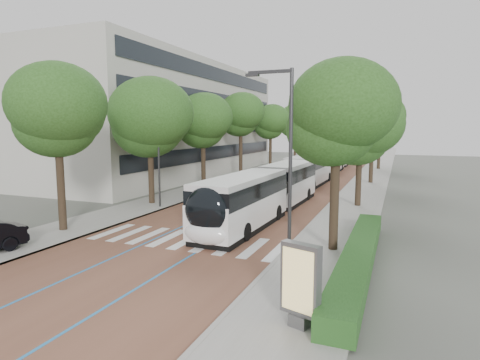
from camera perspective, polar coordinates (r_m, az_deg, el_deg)
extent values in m
plane|color=#51544C|center=(21.14, -9.22, -9.14)|extent=(160.00, 160.00, 0.00)
cube|color=brown|center=(58.59, 11.33, 1.41)|extent=(11.00, 140.00, 0.02)
cube|color=gray|center=(60.39, 4.32, 1.75)|extent=(4.00, 140.00, 0.12)
cube|color=gray|center=(57.71, 18.67, 1.12)|extent=(4.00, 140.00, 0.12)
cube|color=gray|center=(59.85, 6.05, 1.68)|extent=(0.20, 140.00, 0.14)
cube|color=gray|center=(57.85, 16.79, 1.21)|extent=(0.20, 140.00, 0.14)
cube|color=silver|center=(24.63, -17.69, -6.96)|extent=(0.55, 3.60, 0.01)
cube|color=silver|center=(23.87, -15.36, -7.32)|extent=(0.55, 3.60, 0.01)
cube|color=silver|center=(23.15, -12.86, -7.70)|extent=(0.55, 3.60, 0.01)
cube|color=silver|center=(22.49, -10.21, -8.09)|extent=(0.55, 3.60, 0.01)
cube|color=silver|center=(21.87, -7.40, -8.47)|extent=(0.55, 3.60, 0.01)
cube|color=silver|center=(21.31, -4.43, -8.86)|extent=(0.55, 3.60, 0.01)
cube|color=silver|center=(20.80, -1.30, -9.24)|extent=(0.55, 3.60, 0.01)
cube|color=silver|center=(20.37, 1.98, -9.62)|extent=(0.55, 3.60, 0.01)
cube|color=silver|center=(20.00, 5.41, -9.97)|extent=(0.55, 3.60, 0.01)
cube|color=#2371B0|center=(58.90, 9.80, 1.49)|extent=(0.12, 126.00, 0.01)
cube|color=#2371B0|center=(58.33, 12.87, 1.35)|extent=(0.12, 126.00, 0.01)
cube|color=#9D9C92|center=(54.38, -11.86, 8.32)|extent=(18.00, 40.00, 14.00)
cube|color=black|center=(50.04, -3.05, 3.97)|extent=(0.12, 38.00, 1.60)
cube|color=black|center=(49.95, -3.07, 7.64)|extent=(0.12, 38.00, 1.60)
cube|color=black|center=(50.07, -3.10, 11.30)|extent=(0.12, 38.00, 1.60)
cube|color=black|center=(50.36, -3.12, 14.71)|extent=(0.12, 38.00, 1.60)
cube|color=#184116|center=(18.23, 16.54, -10.36)|extent=(1.20, 14.00, 0.80)
cylinder|color=#2E2E31|center=(14.92, 7.14, 0.17)|extent=(0.14, 0.14, 8.00)
cube|color=#2E2E31|center=(15.17, 4.36, 15.10)|extent=(1.70, 0.12, 0.12)
cube|color=#2E2E31|center=(15.38, 1.78, 14.71)|extent=(0.50, 0.20, 0.10)
cylinder|color=#2E2E31|center=(39.55, 16.41, 4.40)|extent=(0.14, 0.14, 8.00)
cube|color=#2E2E31|center=(39.64, 15.45, 10.08)|extent=(1.70, 0.12, 0.12)
cube|color=#2E2E31|center=(39.72, 14.42, 9.99)|extent=(0.50, 0.20, 0.10)
cylinder|color=#2E2E31|center=(30.36, -11.50, 3.73)|extent=(0.14, 0.14, 8.00)
cylinder|color=black|center=(25.27, -24.09, -1.43)|extent=(0.44, 0.44, 4.78)
ellipsoid|color=#204315|center=(25.02, -24.62, 8.46)|extent=(5.38, 5.38, 4.57)
cylinder|color=black|center=(32.12, -12.53, 0.66)|extent=(0.44, 0.44, 4.63)
ellipsoid|color=#204315|center=(31.92, -12.74, 8.18)|extent=(6.47, 6.47, 5.50)
cylinder|color=black|center=(39.84, -5.22, 2.05)|extent=(0.44, 0.44, 4.58)
ellipsoid|color=#204315|center=(39.67, -5.30, 8.05)|extent=(5.49, 5.49, 4.67)
cylinder|color=black|center=(48.90, 0.10, 3.45)|extent=(0.44, 0.44, 5.23)
ellipsoid|color=#204315|center=(48.80, 0.10, 9.03)|extent=(5.35, 5.35, 4.55)
cylinder|color=black|center=(60.21, 4.34, 3.94)|extent=(0.44, 0.44, 4.74)
ellipsoid|color=#204315|center=(60.10, 4.38, 8.05)|extent=(5.19, 5.19, 4.41)
cylinder|color=black|center=(74.62, 7.81, 4.66)|extent=(0.44, 0.44, 5.02)
ellipsoid|color=#204315|center=(74.55, 7.88, 8.17)|extent=(6.47, 6.47, 5.50)
cylinder|color=black|center=(19.88, 13.25, -3.50)|extent=(0.44, 0.44, 4.58)
ellipsoid|color=#204315|center=(19.54, 13.61, 8.58)|extent=(5.04, 5.04, 4.28)
cylinder|color=black|center=(31.71, 16.50, -0.07)|extent=(0.44, 0.44, 4.06)
ellipsoid|color=#204315|center=(31.46, 16.74, 6.60)|extent=(5.71, 5.71, 4.85)
cylinder|color=black|center=(45.56, 18.18, 2.47)|extent=(0.44, 0.44, 4.73)
ellipsoid|color=#204315|center=(45.42, 18.40, 7.88)|extent=(5.97, 5.97, 5.07)
cylinder|color=black|center=(61.52, 19.14, 3.32)|extent=(0.44, 0.44, 4.08)
ellipsoid|color=#204315|center=(61.40, 19.29, 6.77)|extent=(5.83, 5.83, 4.96)
cylinder|color=black|center=(28.43, 4.48, -1.14)|extent=(2.33, 0.97, 2.30)
cube|color=silver|center=(23.80, 0.40, -4.04)|extent=(2.79, 9.43, 1.82)
cube|color=black|center=(23.60, 0.40, -1.33)|extent=(2.83, 9.25, 0.97)
cube|color=silver|center=(23.51, 0.40, 0.22)|extent=(2.74, 9.25, 0.31)
cube|color=black|center=(24.04, 0.39, -6.58)|extent=(2.73, 9.06, 0.35)
cube|color=silver|center=(32.57, 6.96, -0.99)|extent=(2.74, 7.81, 1.82)
cube|color=black|center=(32.42, 6.99, 1.00)|extent=(2.78, 7.66, 0.97)
cube|color=silver|center=(32.36, 7.01, 2.13)|extent=(2.69, 7.66, 0.31)
cube|color=black|center=(32.75, 6.93, -2.87)|extent=(2.68, 7.50, 0.35)
ellipsoid|color=black|center=(19.65, -4.83, -4.31)|extent=(2.38, 1.17, 2.28)
ellipsoid|color=silver|center=(19.87, -4.86, -7.56)|extent=(2.38, 1.07, 1.14)
cylinder|color=black|center=(22.44, -4.59, -6.77)|extent=(0.33, 1.01, 1.00)
cylinder|color=black|center=(21.49, 0.77, -7.38)|extent=(0.33, 1.01, 1.00)
cylinder|color=black|center=(34.59, 5.94, -1.76)|extent=(0.33, 1.01, 1.00)
cylinder|color=black|center=(33.99, 9.58, -1.99)|extent=(0.33, 1.01, 1.00)
cylinder|color=black|center=(27.16, 0.76, -4.25)|extent=(0.33, 1.01, 1.00)
cylinder|color=black|center=(26.38, 5.31, -4.63)|extent=(0.33, 1.01, 1.00)
cube|color=silver|center=(42.84, 10.02, 0.96)|extent=(2.85, 12.07, 1.82)
cube|color=black|center=(42.73, 10.05, 2.48)|extent=(2.88, 11.83, 0.97)
cube|color=silver|center=(42.68, 10.07, 3.34)|extent=(2.79, 11.83, 0.31)
cube|color=black|center=(42.97, 9.99, -0.48)|extent=(2.79, 11.59, 0.35)
ellipsoid|color=black|center=(37.12, 7.93, 1.17)|extent=(2.38, 1.17, 2.28)
ellipsoid|color=silver|center=(37.22, 7.88, -0.58)|extent=(2.38, 1.07, 1.14)
cylinder|color=black|center=(39.76, 7.20, -0.58)|extent=(0.33, 1.01, 1.00)
cylinder|color=black|center=(39.20, 10.37, -0.76)|extent=(0.33, 1.01, 1.00)
cylinder|color=black|center=(46.86, 9.74, 0.57)|extent=(0.33, 1.01, 1.00)
cylinder|color=black|center=(46.38, 12.46, 0.44)|extent=(0.33, 1.01, 1.00)
cube|color=silver|center=(55.31, 12.60, 2.33)|extent=(2.56, 12.01, 1.82)
cube|color=black|center=(55.23, 12.63, 3.50)|extent=(2.60, 11.77, 0.97)
cube|color=silver|center=(55.19, 12.65, 4.17)|extent=(2.51, 11.77, 0.31)
cube|color=black|center=(55.42, 12.56, 1.21)|extent=(2.51, 11.53, 0.35)
ellipsoid|color=black|center=(49.50, 11.56, 2.64)|extent=(2.36, 1.11, 2.28)
ellipsoid|color=silver|center=(49.56, 11.52, 1.32)|extent=(2.36, 1.01, 1.14)
cylinder|color=black|center=(52.05, 10.72, 1.22)|extent=(0.31, 1.00, 1.00)
cylinder|color=black|center=(51.68, 13.19, 1.11)|extent=(0.31, 1.00, 1.00)
cylinder|color=black|center=(59.30, 12.07, 1.93)|extent=(0.31, 1.00, 1.00)
cylinder|color=black|center=(58.97, 14.24, 1.84)|extent=(0.31, 1.00, 1.00)
cube|color=silver|center=(69.11, 14.28, 3.26)|extent=(2.93, 12.08, 1.82)
cube|color=black|center=(69.05, 14.31, 4.20)|extent=(2.96, 11.84, 0.97)
cube|color=silver|center=(69.02, 14.33, 4.73)|extent=(2.87, 11.84, 0.31)
cube|color=black|center=(69.20, 14.25, 2.36)|extent=(2.86, 11.60, 0.35)
ellipsoid|color=black|center=(63.26, 13.79, 3.58)|extent=(2.39, 1.18, 2.28)
ellipsoid|color=silver|center=(63.29, 13.75, 2.55)|extent=(2.38, 1.08, 1.14)
cylinder|color=black|center=(65.72, 12.97, 2.43)|extent=(0.34, 1.01, 1.00)
cylinder|color=black|center=(65.50, 14.94, 2.35)|extent=(0.34, 1.01, 1.00)
cylinder|color=black|center=(73.05, 13.67, 2.89)|extent=(0.34, 1.01, 1.00)
cylinder|color=black|center=(72.85, 15.44, 2.82)|extent=(0.34, 1.01, 1.00)
cube|color=#59595B|center=(12.77, 8.51, -19.09)|extent=(0.68, 0.62, 0.38)
cube|color=#59595B|center=(12.25, 8.62, -13.77)|extent=(1.26, 0.69, 2.16)
cube|color=tan|center=(12.11, 8.17, -14.02)|extent=(0.99, 0.34, 1.88)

